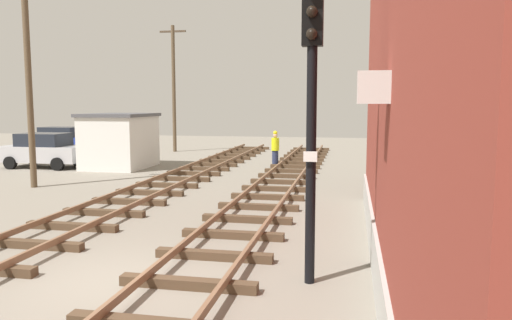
{
  "coord_description": "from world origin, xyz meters",
  "views": [
    {
      "loc": [
        4.22,
        -7.97,
        3.24
      ],
      "look_at": [
        0.81,
        9.54,
        1.2
      ],
      "focal_mm": 34.55,
      "sensor_mm": 36.0,
      "label": 1
    }
  ],
  "objects": [
    {
      "name": "utility_pole_far",
      "position": [
        -7.63,
        23.82,
        4.41
      ],
      "size": [
        1.8,
        0.24,
        8.43
      ],
      "color": "brown",
      "rests_on": "ground"
    },
    {
      "name": "control_hut",
      "position": [
        -7.36,
        15.19,
        1.39
      ],
      "size": [
        3.0,
        3.8,
        2.76
      ],
      "color": "silver",
      "rests_on": "ground"
    },
    {
      "name": "track_worker_foreground",
      "position": [
        0.37,
        17.0,
        0.93
      ],
      "size": [
        0.4,
        0.4,
        1.87
      ],
      "color": "#262D4C",
      "rests_on": "ground"
    },
    {
      "name": "track_near_building",
      "position": [
        1.45,
        -0.0,
        0.13
      ],
      "size": [
        2.5,
        54.7,
        0.32
      ],
      "color": "#4C3826",
      "rests_on": "ground"
    },
    {
      "name": "parked_car_silver",
      "position": [
        -11.15,
        14.46,
        0.9
      ],
      "size": [
        4.2,
        2.04,
        1.76
      ],
      "color": "#B7B7BC",
      "rests_on": "ground"
    },
    {
      "name": "ground_plane",
      "position": [
        0.0,
        0.0,
        0.0
      ],
      "size": [
        80.0,
        80.0,
        0.0
      ],
      "primitive_type": "plane",
      "color": "gray"
    },
    {
      "name": "utility_pole_near",
      "position": [
        -7.93,
        9.0,
        4.25
      ],
      "size": [
        1.8,
        0.24,
        8.11
      ],
      "color": "brown",
      "rests_on": "ground"
    },
    {
      "name": "parked_car_blue",
      "position": [
        -14.27,
        20.85,
        0.9
      ],
      "size": [
        4.2,
        2.04,
        1.76
      ],
      "color": "#23389E",
      "rests_on": "ground"
    },
    {
      "name": "signal_mast",
      "position": [
        3.52,
        0.7,
        3.35
      ],
      "size": [
        0.36,
        0.4,
        5.33
      ],
      "color": "black",
      "rests_on": "ground"
    }
  ]
}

